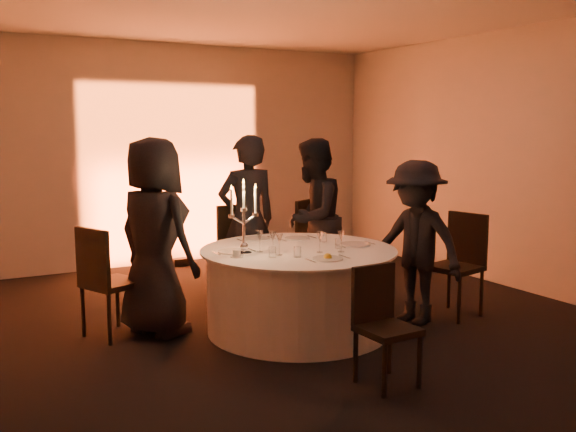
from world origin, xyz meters
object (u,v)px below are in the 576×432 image
chair_back_left (233,244)px  guest_left (155,237)px  guest_back_left (247,220)px  coffee_cup (237,254)px  candelabra (244,228)px  banquet_table (298,290)px  guest_back_right (312,218)px  chair_back_right (299,238)px  chair_front (382,318)px  guest_right (416,242)px  chair_left (104,276)px  chair_right (460,258)px

chair_back_left → guest_left: guest_left is taller
guest_back_left → coffee_cup: guest_back_left is taller
candelabra → coffee_cup: bearing=-146.0°
banquet_table → chair_back_left: size_ratio=1.72×
guest_back_right → candelabra: bearing=0.4°
chair_back_right → candelabra: (-1.33, -1.37, 0.41)m
chair_back_right → candelabra: candelabra is taller
guest_back_right → coffee_cup: (-1.39, -1.05, -0.08)m
chair_back_left → chair_front: chair_back_left is taller
guest_back_right → guest_right: bearing=68.7°
banquet_table → chair_back_right: chair_back_right is taller
candelabra → chair_front: bearing=-70.5°
chair_front → coffee_cup: 1.44m
guest_left → candelabra: (0.63, -0.55, 0.11)m
chair_back_right → guest_right: bearing=73.7°
chair_left → chair_front: bearing=-165.8°
chair_back_right → coffee_cup: (-1.43, -1.44, 0.20)m
chair_back_right → chair_front: 2.85m
banquet_table → guest_left: bearing=154.9°
banquet_table → coffee_cup: 0.78m
guest_back_right → guest_right: (0.37, -1.30, -0.09)m
guest_right → coffee_cup: bearing=-114.2°
chair_back_left → guest_back_left: size_ratio=0.58×
guest_left → chair_back_right: bearing=-92.6°
chair_right → coffee_cup: (-2.33, 0.26, 0.22)m
guest_back_right → chair_back_right: bearing=-133.4°
chair_front → coffee_cup: size_ratio=7.91×
chair_back_right → chair_front: chair_back_right is taller
chair_left → chair_front: (1.55, -1.99, -0.08)m
chair_back_left → candelabra: size_ratio=1.56×
chair_back_left → coffee_cup: size_ratio=9.51×
banquet_table → chair_front: (-0.07, -1.35, 0.10)m
guest_back_right → guest_right: guest_back_right is taller
chair_back_right → guest_back_right: 0.48m
guest_back_left → coffee_cup: bearing=61.2°
chair_back_right → banquet_table: bearing=33.0°
banquet_table → guest_right: bearing=-16.2°
banquet_table → chair_right: size_ratio=1.76×
candelabra → banquet_table: bearing=0.3°
chair_left → guest_back_right: bearing=-105.4°
chair_back_right → guest_back_left: (-0.79, -0.28, 0.30)m
chair_right → chair_front: 2.03m
chair_left → chair_back_right: 2.51m
chair_back_left → banquet_table: bearing=93.8°
guest_right → candelabra: bearing=-117.1°
chair_right → coffee_cup: chair_right is taller
chair_right → guest_left: bearing=-119.5°
chair_right → guest_left: guest_left is taller
guest_left → guest_back_right: (1.92, 0.43, -0.02)m
chair_back_right → chair_right: 1.92m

